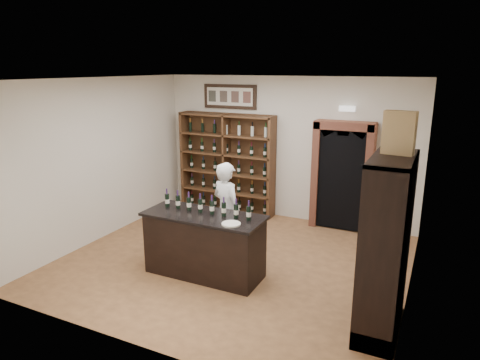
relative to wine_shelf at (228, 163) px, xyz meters
name	(u,v)px	position (x,y,z in m)	size (l,w,h in m)	color
floor	(233,261)	(1.30, -2.33, -1.10)	(5.50, 5.50, 0.00)	#99663D
ceiling	(232,79)	(1.30, -2.33, 1.90)	(5.50, 5.50, 0.00)	white
wall_back	(286,149)	(1.30, 0.17, 0.40)	(5.50, 0.04, 3.00)	beige
wall_left	(101,160)	(-1.45, -2.33, 0.40)	(0.04, 5.00, 3.00)	beige
wall_right	(418,197)	(4.05, -2.33, 0.40)	(0.04, 5.00, 3.00)	beige
wine_shelf	(228,163)	(0.00, 0.00, 0.00)	(2.20, 0.38, 2.20)	#50321B
framed_picture	(230,97)	(0.00, 0.14, 1.45)	(1.25, 0.04, 0.52)	black
arched_doorway	(342,174)	(2.55, 0.00, 0.04)	(1.17, 0.35, 2.17)	black
emergency_light	(347,109)	(2.55, 0.09, 1.30)	(0.30, 0.10, 0.10)	white
tasting_counter	(204,245)	(1.10, -2.93, -0.61)	(1.88, 0.78, 1.00)	black
counter_bottle_0	(167,200)	(0.38, -2.86, 0.01)	(0.07, 0.07, 0.30)	black
counter_bottle_1	(178,202)	(0.59, -2.86, 0.01)	(0.07, 0.07, 0.30)	black
counter_bottle_2	(189,204)	(0.79, -2.86, 0.01)	(0.07, 0.07, 0.30)	black
counter_bottle_3	(200,205)	(1.00, -2.86, 0.01)	(0.07, 0.07, 0.30)	black
counter_bottle_4	(212,207)	(1.20, -2.86, 0.01)	(0.07, 0.07, 0.30)	black
counter_bottle_5	(224,209)	(1.41, -2.86, 0.01)	(0.07, 0.07, 0.30)	black
counter_bottle_6	(236,211)	(1.61, -2.86, 0.01)	(0.07, 0.07, 0.30)	black
counter_bottle_7	(249,213)	(1.82, -2.86, 0.01)	(0.07, 0.07, 0.30)	black
side_cabinet	(386,274)	(3.82, -3.23, -0.35)	(0.48, 1.20, 2.20)	black
shopkeeper	(227,211)	(1.13, -2.23, -0.26)	(0.61, 0.40, 1.68)	white
plate	(231,224)	(1.67, -3.14, -0.09)	(0.27, 0.27, 0.02)	beige
wine_crate	(399,133)	(3.81, -3.08, 1.35)	(0.36, 0.15, 0.50)	tan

